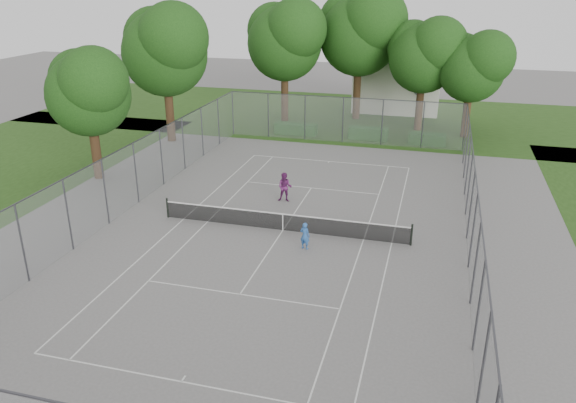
% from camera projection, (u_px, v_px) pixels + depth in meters
% --- Properties ---
extents(ground, '(120.00, 120.00, 0.00)m').
position_uv_depth(ground, '(283.00, 230.00, 28.49)').
color(ground, slate).
rests_on(ground, ground).
extents(grass_far, '(60.00, 20.00, 0.00)m').
position_uv_depth(grass_far, '(359.00, 116.00, 51.76)').
color(grass_far, '#224213').
rests_on(grass_far, ground).
extents(court_markings, '(11.03, 23.83, 0.01)m').
position_uv_depth(court_markings, '(283.00, 230.00, 28.49)').
color(court_markings, silver).
rests_on(court_markings, ground).
extents(tennis_net, '(12.87, 0.10, 1.10)m').
position_uv_depth(tennis_net, '(283.00, 221.00, 28.30)').
color(tennis_net, black).
rests_on(tennis_net, ground).
extents(perimeter_fence, '(18.08, 34.08, 3.52)m').
position_uv_depth(perimeter_fence, '(283.00, 197.00, 27.81)').
color(perimeter_fence, '#38383D').
rests_on(perimeter_fence, ground).
extents(tree_far_left, '(7.31, 6.68, 10.51)m').
position_uv_depth(tree_far_left, '(285.00, 37.00, 47.53)').
color(tree_far_left, '#352113').
rests_on(tree_far_left, ground).
extents(tree_far_midleft, '(7.91, 7.23, 11.38)m').
position_uv_depth(tree_far_midleft, '(361.00, 29.00, 48.02)').
color(tree_far_midleft, '#352113').
rests_on(tree_far_midleft, ground).
extents(tree_far_midright, '(6.43, 5.87, 9.25)m').
position_uv_depth(tree_far_midright, '(425.00, 52.00, 44.84)').
color(tree_far_midright, '#352113').
rests_on(tree_far_midright, ground).
extents(tree_far_right, '(5.85, 5.34, 8.40)m').
position_uv_depth(tree_far_right, '(473.00, 64.00, 42.99)').
color(tree_far_right, '#352113').
rests_on(tree_far_right, ground).
extents(tree_side_back, '(7.30, 6.66, 10.49)m').
position_uv_depth(tree_side_back, '(165.00, 46.00, 41.38)').
color(tree_side_back, '#352113').
rests_on(tree_side_back, ground).
extents(tree_side_front, '(5.82, 5.31, 8.36)m').
position_uv_depth(tree_side_front, '(88.00, 88.00, 33.79)').
color(tree_side_front, '#352113').
rests_on(tree_side_front, ground).
extents(hedge_left, '(3.42, 1.03, 0.85)m').
position_uv_depth(hedge_left, '(296.00, 129.00, 45.81)').
color(hedge_left, '#1E4C18').
rests_on(hedge_left, ground).
extents(hedge_mid, '(3.07, 0.88, 0.96)m').
position_uv_depth(hedge_mid, '(368.00, 133.00, 44.26)').
color(hedge_mid, '#1E4C18').
rests_on(hedge_mid, ground).
extents(hedge_right, '(2.79, 1.02, 0.84)m').
position_uv_depth(hedge_right, '(427.00, 139.00, 43.00)').
color(hedge_right, '#1E4C18').
rests_on(hedge_right, ground).
extents(house, '(7.87, 6.10, 9.80)m').
position_uv_depth(house, '(399.00, 68.00, 53.11)').
color(house, silver).
rests_on(house, ground).
extents(girl_player, '(0.55, 0.43, 1.34)m').
position_uv_depth(girl_player, '(305.00, 236.00, 26.35)').
color(girl_player, '#2C5EA8').
rests_on(girl_player, ground).
extents(woman_player, '(0.88, 0.71, 1.71)m').
position_uv_depth(woman_player, '(285.00, 187.00, 31.90)').
color(woman_player, '#64215C').
rests_on(woman_player, ground).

